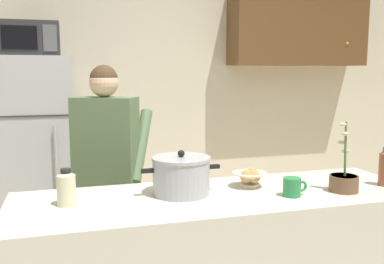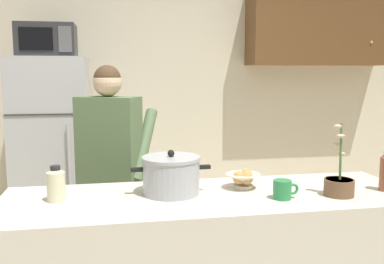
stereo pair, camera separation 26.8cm
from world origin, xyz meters
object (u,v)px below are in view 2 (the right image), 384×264
at_px(person_near_pot, 110,156).
at_px(bread_bowl, 243,179).
at_px(cooking_pot, 171,175).
at_px(potted_orchid, 339,184).
at_px(refrigerator, 53,152).
at_px(bottle_mid_counter, 56,184).
at_px(microwave, 47,40).
at_px(coffee_mug, 283,190).

height_order(person_near_pot, bread_bowl, person_near_pot).
distance_m(cooking_pot, potted_orchid, 0.86).
distance_m(refrigerator, bottle_mid_counter, 1.85).
height_order(microwave, person_near_pot, microwave).
bearing_deg(potted_orchid, microwave, 130.38).
distance_m(bottle_mid_counter, potted_orchid, 1.41).
height_order(microwave, cooking_pot, microwave).
distance_m(refrigerator, cooking_pot, 1.98).
height_order(microwave, coffee_mug, microwave).
bearing_deg(coffee_mug, person_near_pot, 132.51).
distance_m(refrigerator, potted_orchid, 2.59).
xyz_separation_m(cooking_pot, bottle_mid_counter, (-0.57, -0.03, -0.01)).
height_order(refrigerator, potted_orchid, refrigerator).
relative_size(cooking_pot, bread_bowl, 2.17).
distance_m(cooking_pot, coffee_mug, 0.57).
height_order(person_near_pot, coffee_mug, person_near_pot).
distance_m(refrigerator, coffee_mug, 2.41).
xyz_separation_m(microwave, coffee_mug, (1.36, -1.96, -0.85)).
height_order(bread_bowl, potted_orchid, potted_orchid).
xyz_separation_m(person_near_pot, cooking_pot, (0.31, -0.73, 0.03)).
relative_size(bread_bowl, bottle_mid_counter, 1.08).
bearing_deg(refrigerator, bread_bowl, -55.17).
xyz_separation_m(microwave, cooking_pot, (0.83, -1.76, -0.80)).
relative_size(microwave, person_near_pot, 0.30).
height_order(refrigerator, cooking_pot, refrigerator).
bearing_deg(microwave, refrigerator, 90.07).
bearing_deg(refrigerator, microwave, -89.93).
xyz_separation_m(cooking_pot, potted_orchid, (0.83, -0.19, -0.04)).
relative_size(person_near_pot, bottle_mid_counter, 9.00).
distance_m(microwave, bread_bowl, 2.29).
height_order(person_near_pot, potted_orchid, person_near_pot).
bearing_deg(potted_orchid, refrigerator, 130.06).
distance_m(microwave, coffee_mug, 2.53).
relative_size(refrigerator, microwave, 3.49).
xyz_separation_m(coffee_mug, bottle_mid_counter, (-1.10, 0.16, 0.04)).
relative_size(refrigerator, coffee_mug, 12.77).
bearing_deg(microwave, bread_bowl, -54.83).
bearing_deg(refrigerator, person_near_pot, -64.10).
distance_m(refrigerator, microwave, 0.98).
height_order(refrigerator, coffee_mug, refrigerator).
bearing_deg(coffee_mug, bottle_mid_counter, 171.62).
distance_m(person_near_pot, bottle_mid_counter, 0.80).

